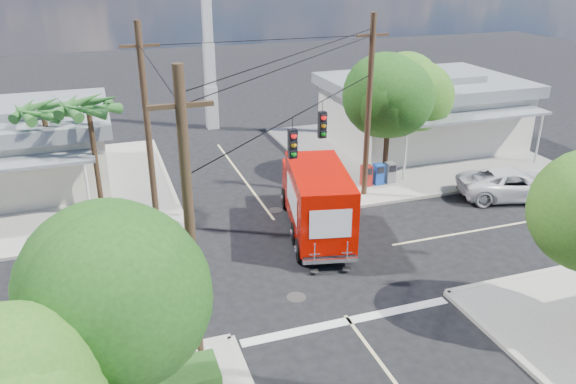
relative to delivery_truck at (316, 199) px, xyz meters
name	(u,v)px	position (x,y,z in m)	size (l,w,h in m)	color
ground	(304,260)	(-1.37, -2.22, -1.60)	(120.00, 120.00, 0.00)	black
sidewalk_ne	(405,150)	(9.51, 8.66, -1.53)	(14.12, 14.12, 0.14)	gray
sidewalk_nw	(31,194)	(-12.25, 8.66, -1.53)	(14.12, 14.12, 0.14)	gray
road_markings	(318,279)	(-1.37, -3.69, -1.60)	(32.00, 32.00, 0.01)	beige
building_ne	(422,109)	(11.13, 9.74, 0.72)	(11.80, 10.20, 4.50)	silver
building_nw	(3,147)	(-13.37, 10.24, 0.62)	(10.80, 10.20, 4.30)	beige
radio_tower	(209,47)	(-0.87, 17.78, 4.04)	(0.80, 0.80, 17.00)	silver
tree_sw_front	(128,302)	(-8.36, -9.76, 2.73)	(3.88, 3.78, 6.03)	#422D1C
tree_ne_front	(390,95)	(5.84, 4.54, 3.16)	(4.21, 4.14, 6.66)	#422D1C
tree_ne_back	(412,93)	(8.44, 6.74, 2.58)	(3.77, 3.66, 5.82)	#422D1C
palm_nw_front	(88,109)	(-8.87, 5.28, 3.44)	(3.01, 3.08, 5.59)	#422D1C
palm_nw_back	(43,113)	(-10.87, 6.78, 3.07)	(3.01, 3.08, 5.19)	#422D1C
utility_poles	(253,142)	(-2.95, -0.62, 3.07)	(12.00, 10.68, 9.00)	#473321
picket_fence	(106,383)	(-9.17, -7.82, -0.92)	(5.94, 0.06, 1.00)	silver
vending_boxes	(378,174)	(5.13, 3.98, -0.91)	(1.90, 0.50, 1.10)	#AA1D15
delivery_truck	(316,199)	(0.00, 0.00, 0.00)	(3.66, 7.57, 3.16)	black
parked_car	(513,184)	(10.80, 0.35, -0.85)	(2.48, 5.38, 1.50)	silver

